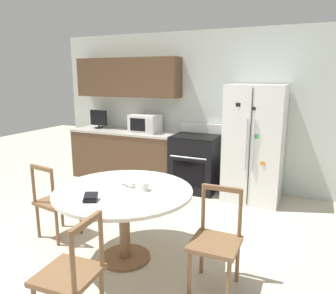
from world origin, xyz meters
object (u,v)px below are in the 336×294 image
Objects in this scene: refrigerator at (254,144)px; dining_chair_right at (216,242)px; oven_range at (195,162)px; countertop_tv at (99,119)px; dining_chair_near at (71,275)px; dining_chair_left at (56,202)px; wallet at (91,198)px; candle_glass at (145,187)px; microwave at (145,123)px.

dining_chair_right is at bearing -87.36° from refrigerator.
countertop_tv is at bearing 178.18° from oven_range.
dining_chair_near is (2.19, -3.36, -0.65)m from countertop_tv.
refrigerator reaches higher than oven_range.
oven_range is at bearing 0.17° from dining_chair_near.
refrigerator is at bearing -2.04° from countertop_tv.
refrigerator reaches higher than dining_chair_left.
refrigerator is at bearing 69.75° from wallet.
candle_glass reaches higher than wallet.
countertop_tv is 3.93m from dining_chair_right.
candle_glass is (-0.78, 0.12, 0.36)m from dining_chair_right.
refrigerator is 3.51× the size of microwave.
dining_chair_near is 1.00× the size of dining_chair_right.
dining_chair_near is 1.24m from dining_chair_right.
microwave is at bearing 108.64° from wallet.
refrigerator is 2.92m from countertop_tv.
candle_glass is (1.19, -0.01, 0.36)m from dining_chair_left.
countertop_tv is at bearing 177.96° from refrigerator.
oven_range is 6.49× the size of wallet.
dining_chair_right is 11.09× the size of candle_glass.
countertop_tv is at bearing 29.41° from dining_chair_near.
oven_range is 1.20× the size of dining_chair_right.
dining_chair_left is at bearing 179.34° from candle_glass.
microwave is at bearing 118.40° from candle_glass.
microwave is (-1.90, 0.08, 0.18)m from refrigerator.
dining_chair_right is at bearing -8.74° from candle_glass.
candle_glass is at bearing -45.86° from countertop_tv.
microwave reaches higher than wallet.
refrigerator is 2.31m from candle_glass.
oven_range is at bearing 177.52° from refrigerator.
wallet is at bearing -110.25° from refrigerator.
refrigerator is at bearing 58.55° from dining_chair_left.
dining_chair_near is at bearing -92.94° from candle_glass.
dining_chair_left is at bearing 152.10° from wallet.
wallet is at bearing -90.75° from oven_range.
microwave is 2.61m from candle_glass.
microwave is 1.45× the size of countertop_tv.
dining_chair_left reaches higher than wallet.
refrigerator reaches higher than dining_chair_right.
countertop_tv reaches higher than dining_chair_right.
dining_chair_left is 1.24m from candle_glass.
wallet is (0.92, -2.74, -0.27)m from microwave.
candle_glass is (0.05, 1.04, 0.36)m from dining_chair_near.
candle_glass is at bearing 8.10° from dining_chair_left.
oven_range is (-0.95, 0.04, -0.41)m from refrigerator.
microwave reaches higher than dining_chair_left.
candle_glass is at bearing -6.66° from dining_chair_near.
refrigerator is 1.03m from oven_range.
wallet is (-1.09, -0.33, 0.35)m from dining_chair_right.
dining_chair_left is (-1.86, -2.20, -0.44)m from refrigerator.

